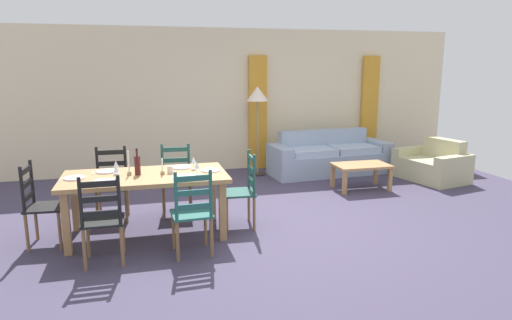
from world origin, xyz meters
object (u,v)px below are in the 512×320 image
wine_glass_near_left (116,169)px  wine_glass_near_right (197,165)px  dining_chair_near_left (102,220)px  couch (328,158)px  wine_glass_far_left (116,165)px  wine_bottle (137,165)px  dining_table (146,182)px  dining_chair_near_right (192,213)px  coffee_cup_primary (170,170)px  standing_lamp (257,99)px  armchair_upholstered (434,166)px  coffee_table (361,168)px  dining_chair_far_right (176,180)px  dining_chair_head_west (40,205)px  dining_chair_head_east (242,190)px  wine_glass_far_right (193,161)px  dining_chair_far_left (112,184)px

wine_glass_near_left → wine_glass_near_right: same height
dining_chair_near_left → wine_glass_near_right: dining_chair_near_left is taller
dining_chair_near_left → couch: bearing=39.6°
wine_glass_far_left → wine_bottle: bearing=-26.1°
dining_table → dining_chair_near_left: dining_chair_near_left is taller
dining_chair_near_right → coffee_cup_primary: size_ratio=10.67×
dining_chair_near_left → standing_lamp: 4.32m
wine_glass_far_left → armchair_upholstered: (5.36, 1.39, -0.61)m
wine_glass_near_right → coffee_table: wine_glass_near_right is taller
wine_glass_far_left → dining_chair_far_right: bearing=38.9°
wine_glass_near_left → dining_chair_head_west: bearing=172.4°
wine_glass_near_right → coffee_cup_primary: 0.34m
dining_chair_near_left → standing_lamp: bearing=53.3°
dining_chair_head_east → dining_chair_head_west: bearing=-179.5°
dining_chair_near_right → dining_chair_head_east: bearing=45.9°
wine_glass_far_left → standing_lamp: (2.40, 2.52, 0.55)m
dining_chair_head_west → wine_glass_far_right: dining_chair_head_west is taller
dining_chair_head_west → armchair_upholstered: 6.39m
dining_chair_near_left → dining_chair_head_east: 1.78m
wine_bottle → wine_glass_far_left: wine_bottle is taller
couch → armchair_upholstered: (1.62, -0.95, -0.04)m
dining_chair_near_left → dining_chair_head_west: same height
dining_chair_near_left → coffee_table: dining_chair_near_left is taller
coffee_table → dining_chair_far_left: bearing=-172.4°
dining_chair_far_left → couch: size_ratio=0.41×
wine_glass_far_left → dining_chair_near_right: bearing=-47.5°
dining_chair_head_east → standing_lamp: size_ratio=0.59×
dining_chair_near_left → wine_glass_far_right: dining_chair_near_left is taller
dining_chair_head_west → wine_glass_near_right: dining_chair_head_west is taller
wine_glass_near_left → wine_glass_far_right: bearing=16.2°
couch → dining_chair_near_right: bearing=-132.7°
dining_chair_head_west → wine_glass_far_left: size_ratio=5.96×
wine_glass_far_left → standing_lamp: standing_lamp is taller
wine_glass_near_left → dining_chair_far_left: bearing=97.2°
dining_chair_head_west → standing_lamp: standing_lamp is taller
coffee_table → wine_glass_near_left: bearing=-159.9°
coffee_cup_primary → dining_chair_near_right: bearing=-77.0°
dining_chair_far_right → coffee_table: size_ratio=1.07×
dining_chair_head_west → coffee_cup_primary: bearing=0.6°
dining_chair_near_left → wine_glass_near_left: bearing=77.6°
dining_chair_far_right → dining_chair_head_west: same height
armchair_upholstered → dining_chair_far_left: bearing=-171.9°
dining_chair_far_left → dining_chair_head_east: same height
dining_table → coffee_table: 3.70m
dining_chair_head_east → armchair_upholstered: bearing=21.4°
wine_glass_far_right → armchair_upholstered: 4.70m
dining_chair_far_right → wine_glass_near_right: (0.18, -0.89, 0.38)m
dining_chair_far_left → wine_bottle: 0.89m
dining_table → dining_chair_near_right: (0.46, -0.73, -0.19)m
wine_glass_near_right → wine_glass_far_right: bearing=91.1°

